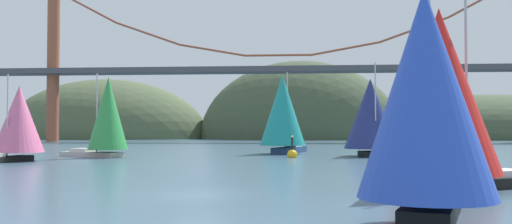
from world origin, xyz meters
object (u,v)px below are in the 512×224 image
at_px(sailboat_blue_spinnaker, 426,99).
at_px(sailboat_pink_spinnaker, 18,121).
at_px(channel_buoy, 292,154).
at_px(sailboat_teal_sail, 283,112).
at_px(sailboat_green_sail, 107,116).
at_px(sailboat_red_spinnaker, 441,94).
at_px(sailboat_navy_sail, 371,115).

height_order(sailboat_blue_spinnaker, sailboat_pink_spinnaker, sailboat_pink_spinnaker).
bearing_deg(sailboat_blue_spinnaker, channel_buoy, 96.72).
xyz_separation_m(sailboat_teal_sail, sailboat_blue_spinnaker, (6.01, -48.50, -1.04)).
bearing_deg(channel_buoy, sailboat_green_sail, -176.18).
bearing_deg(sailboat_red_spinnaker, sailboat_blue_spinnaker, -107.04).
bearing_deg(channel_buoy, sailboat_teal_sail, 98.82).
height_order(sailboat_green_sail, sailboat_pink_spinnaker, sailboat_green_sail).
distance_m(sailboat_teal_sail, sailboat_pink_spinnaker, 30.03).
distance_m(sailboat_blue_spinnaker, sailboat_navy_sail, 43.66).
distance_m(sailboat_green_sail, sailboat_blue_spinnaker, 46.42).
height_order(sailboat_teal_sail, sailboat_pink_spinnaker, sailboat_teal_sail).
relative_size(sailboat_green_sail, channel_buoy, 3.50).
xyz_separation_m(sailboat_green_sail, sailboat_red_spinnaker, (28.20, -28.49, 0.43)).
relative_size(sailboat_red_spinnaker, sailboat_blue_spinnaker, 1.41).
bearing_deg(sailboat_teal_sail, sailboat_navy_sail, -26.58).
xyz_separation_m(sailboat_blue_spinnaker, sailboat_pink_spinnaker, (-31.04, 31.95, -0.20)).
distance_m(sailboat_blue_spinnaker, channel_buoy, 40.96).
xyz_separation_m(sailboat_red_spinnaker, channel_buoy, (-8.04, 29.84, -4.58)).
bearing_deg(sailboat_pink_spinnaker, sailboat_navy_sail, 18.18).
relative_size(sailboat_teal_sail, sailboat_blue_spinnaker, 1.30).
bearing_deg(sailboat_red_spinnaker, channel_buoy, 105.08).
distance_m(sailboat_green_sail, sailboat_navy_sail, 29.30).
relative_size(sailboat_green_sail, sailboat_teal_sail, 0.89).
distance_m(sailboat_green_sail, sailboat_red_spinnaker, 40.09).
distance_m(sailboat_teal_sail, sailboat_blue_spinnaker, 48.88).
bearing_deg(sailboat_navy_sail, sailboat_green_sail, -171.54).
height_order(sailboat_blue_spinnaker, sailboat_navy_sail, sailboat_navy_sail).
height_order(sailboat_green_sail, sailboat_red_spinnaker, sailboat_red_spinnaker).
xyz_separation_m(sailboat_teal_sail, sailboat_pink_spinnaker, (-25.02, -16.55, -1.24)).
height_order(sailboat_teal_sail, sailboat_navy_sail, sailboat_navy_sail).
height_order(sailboat_red_spinnaker, sailboat_navy_sail, sailboat_red_spinnaker).
xyz_separation_m(sailboat_blue_spinnaker, sailboat_navy_sail, (4.05, 43.47, 0.54)).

